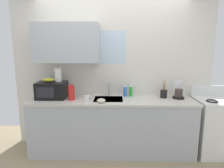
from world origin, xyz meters
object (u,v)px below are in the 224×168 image
(banana_bunch, at_px, (48,80))
(microwave, at_px, (52,90))
(paper_towel_roll, at_px, (58,75))
(mug_white, at_px, (87,99))
(coffee_maker, at_px, (178,92))
(dish_soap_bottle_green, at_px, (131,91))
(stove_range, at_px, (214,126))
(dish_soap_bottle_blue, at_px, (125,91))
(cereal_canister, at_px, (71,93))
(small_bowl, at_px, (101,101))
(utensil_crock, at_px, (164,94))

(banana_bunch, bearing_deg, microwave, -1.80)
(paper_towel_roll, bearing_deg, mug_white, -25.49)
(coffee_maker, bearing_deg, mug_white, -170.35)
(banana_bunch, bearing_deg, dish_soap_bottle_green, 6.82)
(stove_range, bearing_deg, dish_soap_bottle_blue, 172.08)
(banana_bunch, distance_m, cereal_canister, 0.44)
(banana_bunch, height_order, dish_soap_bottle_green, banana_bunch)
(microwave, distance_m, cereal_canister, 0.35)
(dish_soap_bottle_green, xyz_separation_m, mug_white, (-0.69, -0.35, -0.05))
(small_bowl, bearing_deg, stove_range, 6.38)
(cereal_canister, bearing_deg, small_bowl, -17.24)
(stove_range, xyz_separation_m, small_bowl, (-1.82, -0.20, 0.47))
(dish_soap_bottle_green, relative_size, cereal_canister, 0.87)
(microwave, distance_m, small_bowl, 0.87)
(stove_range, height_order, microwave, microwave)
(paper_towel_roll, distance_m, small_bowl, 0.86)
(dish_soap_bottle_green, xyz_separation_m, utensil_crock, (0.54, -0.09, -0.02))
(stove_range, xyz_separation_m, paper_towel_roll, (-2.54, 0.10, 0.82))
(cereal_canister, bearing_deg, dish_soap_bottle_green, 15.27)
(paper_towel_roll, relative_size, dish_soap_bottle_green, 1.08)
(dish_soap_bottle_green, relative_size, utensil_crock, 0.70)
(banana_bunch, distance_m, dish_soap_bottle_green, 1.37)
(dish_soap_bottle_blue, bearing_deg, dish_soap_bottle_green, 4.52)
(dish_soap_bottle_blue, xyz_separation_m, small_bowl, (-0.38, -0.40, -0.06))
(dish_soap_bottle_green, bearing_deg, small_bowl, -139.01)
(microwave, xyz_separation_m, banana_bunch, (-0.05, 0.00, 0.17))
(banana_bunch, relative_size, dish_soap_bottle_green, 0.98)
(dish_soap_bottle_blue, height_order, utensil_crock, utensil_crock)
(stove_range, distance_m, paper_towel_roll, 2.67)
(cereal_canister, height_order, utensil_crock, utensil_crock)
(dish_soap_bottle_blue, xyz_separation_m, cereal_canister, (-0.86, -0.25, 0.02))
(stove_range, relative_size, utensil_crock, 3.72)
(microwave, distance_m, banana_bunch, 0.18)
(small_bowl, bearing_deg, dish_soap_bottle_blue, 46.74)
(cereal_canister, xyz_separation_m, small_bowl, (0.48, -0.15, -0.08))
(cereal_canister, bearing_deg, microwave, 163.87)
(stove_range, xyz_separation_m, coffee_maker, (-0.58, 0.10, 0.55))
(dish_soap_bottle_blue, relative_size, dish_soap_bottle_green, 0.98)
(cereal_canister, bearing_deg, stove_range, 1.33)
(microwave, distance_m, paper_towel_roll, 0.27)
(dish_soap_bottle_blue, height_order, mug_white, dish_soap_bottle_blue)
(microwave, distance_m, coffee_maker, 2.07)
(dish_soap_bottle_blue, xyz_separation_m, dish_soap_bottle_green, (0.09, 0.01, 0.00))
(microwave, height_order, banana_bunch, banana_bunch)
(coffee_maker, distance_m, cereal_canister, 1.73)
(coffee_maker, bearing_deg, microwave, -178.34)
(banana_bunch, distance_m, paper_towel_roll, 0.18)
(banana_bunch, bearing_deg, cereal_canister, -14.38)
(banana_bunch, height_order, mug_white, banana_bunch)
(paper_towel_roll, bearing_deg, banana_bunch, -161.57)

